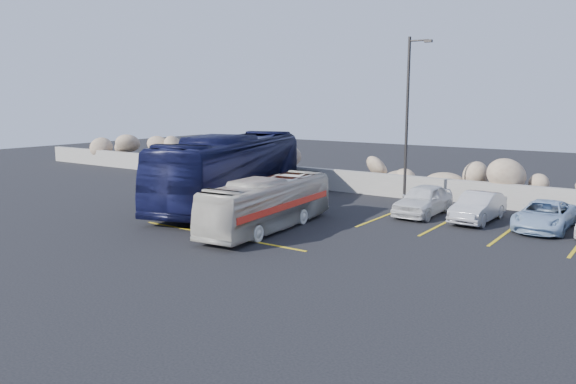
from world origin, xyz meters
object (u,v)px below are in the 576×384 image
Objects in this scene: vintage_bus at (268,204)px; tour_coach at (231,169)px; car_b at (478,207)px; car_d at (545,215)px; lamppost at (408,118)px; car_a at (423,200)px.

tour_coach is (-4.85, 3.39, 0.68)m from vintage_bus.
car_b is at bearing -1.95° from tour_coach.
vintage_bus is at bearing -144.38° from car_d.
car_a is (1.34, -1.12, -3.61)m from lamppost.
lamppost is 7.48m from car_d.
tour_coach is 3.29× the size of car_b.
tour_coach reaches higher than vintage_bus.
car_d is at bearing 29.93° from vintage_bus.
lamppost is 2.12× the size of car_b.
car_b is (2.43, 0.05, -0.07)m from car_a.
car_a is (4.01, 6.27, -0.36)m from vintage_bus.
tour_coach is at bearing -167.34° from car_d.
lamppost is at bearing 166.49° from car_b.
vintage_bus is 7.45m from car_a.
car_a is 0.99× the size of car_d.
tour_coach reaches higher than car_b.
car_d is (9.08, 6.35, -0.48)m from vintage_bus.
lamppost is 1.98× the size of car_a.
lamppost is at bearing 140.61° from car_a.
lamppost reaches higher than car_a.
tour_coach is 3.06× the size of car_a.
vintage_bus is at bearing -51.40° from tour_coach.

